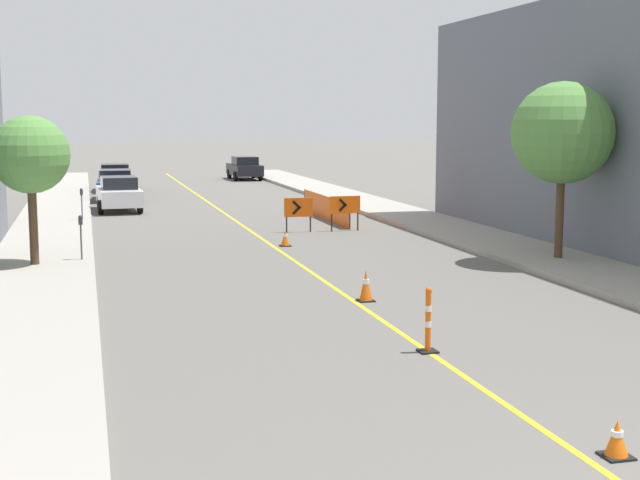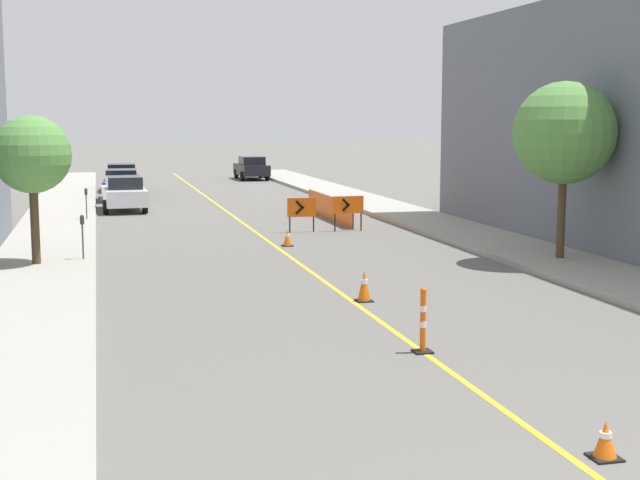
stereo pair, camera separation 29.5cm
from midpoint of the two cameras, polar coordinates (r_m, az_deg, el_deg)
name	(u,v)px [view 2 (the right image)]	position (r m, az deg, el deg)	size (l,w,h in m)	color
lane_stripe	(236,218)	(37.94, -5.15, 1.39)	(0.12, 63.31, 0.01)	gold
sidewalk_left	(58,221)	(37.51, -16.18, 1.16)	(2.94, 63.31, 0.17)	#9E998E
sidewalk_right	(399,212)	(39.70, 5.27, 1.79)	(2.94, 63.31, 0.17)	#9E998E
traffic_cone_nearest	(605,440)	(12.03, 18.48, -12.07)	(0.37, 0.37, 0.49)	black
traffic_cone_second	(364,286)	(20.78, 3.25, -2.96)	(0.38, 0.38, 0.73)	black
traffic_cone_third	(287,238)	(29.65, -1.82, 0.12)	(0.36, 0.36, 0.54)	black
delineator_post_front	(423,324)	(16.37, 7.12, -5.38)	(0.34, 0.34, 1.21)	black
arrow_barricade_primary	(302,209)	(33.17, -0.93, 2.02)	(1.07, 0.16, 1.29)	#EF560C
arrow_barricade_secondary	(348,206)	(33.52, 2.06, 2.18)	(1.21, 0.11, 1.32)	#EF560C
safety_mesh_fence	(329,208)	(37.45, 0.82, 2.09)	(0.06, 7.24, 0.99)	#EF560C
parked_car_curb_near	(124,193)	(41.77, -12.23, 2.93)	(2.00, 4.38, 1.59)	silver
parked_car_curb_mid	(122,184)	(47.42, -12.40, 3.49)	(2.01, 4.38, 1.59)	navy
parked_car_curb_far	(121,177)	(53.21, -12.44, 3.95)	(1.94, 4.32, 1.59)	black
parked_car_opposite_side	(252,168)	(61.79, -4.27, 4.63)	(1.95, 4.35, 1.59)	black
parking_meter_near_curb	(82,228)	(26.61, -14.66, 0.77)	(0.12, 0.11, 1.29)	#4C4C51
parking_meter_far_curb	(86,197)	(37.20, -14.52, 2.68)	(0.12, 0.11, 1.26)	#4C4C51
street_tree_left_near	(32,155)	(25.95, -17.65, 5.19)	(2.16, 2.16, 4.14)	#4C3823
street_tree_right_near	(564,133)	(26.76, 15.68, 6.59)	(2.96, 2.96, 5.12)	#4C3823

